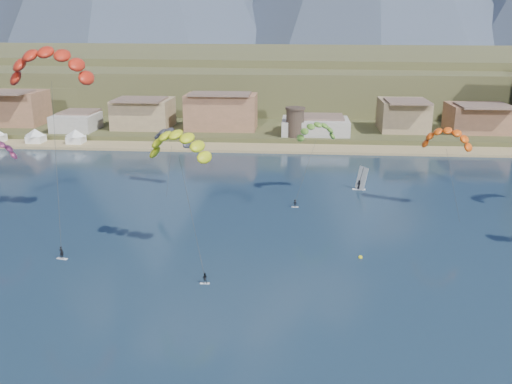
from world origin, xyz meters
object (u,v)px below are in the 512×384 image
Objects in this scene: kitesurfer_yellow at (179,141)px; kitesurfer_green at (317,129)px; watchtower at (295,122)px; windsurfer at (360,183)px; kitesurfer_red at (49,60)px; buoy at (360,257)px.

kitesurfer_yellow reaches higher than kitesurfer_green.
watchtower reaches higher than windsurfer.
windsurfer is (53.24, 26.22, -26.77)m from kitesurfer_red.
kitesurfer_yellow is at bearing -178.86° from buoy.
watchtower is 0.51× the size of kitesurfer_green.
kitesurfer_green reaches higher than windsurfer.
kitesurfer_red is 52.80× the size of buoy.
windsurfer is 36.16m from buoy.
kitesurfer_yellow is 32.21m from buoy.
kitesurfer_red is 6.66× the size of windsurfer.
windsurfer is (30.51, 36.49, -16.13)m from kitesurfer_yellow.
buoy is at bearing -95.60° from windsurfer.
windsurfer is (9.72, 4.27, -12.16)m from kitesurfer_green.
kitesurfer_red is 1.95× the size of kitesurfer_green.
buoy is at bearing -11.08° from kitesurfer_red.
watchtower is 13.92× the size of buoy.
watchtower is 84.99m from kitesurfer_yellow.
kitesurfer_yellow is (-16.14, -82.68, 11.31)m from watchtower.
kitesurfer_yellow is 50.23m from windsurfer.
buoy is (6.19, -31.68, -13.61)m from kitesurfer_green.
buoy is (-3.53, -35.96, -1.45)m from windsurfer.
kitesurfer_yellow is 4.32× the size of windsurfer.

